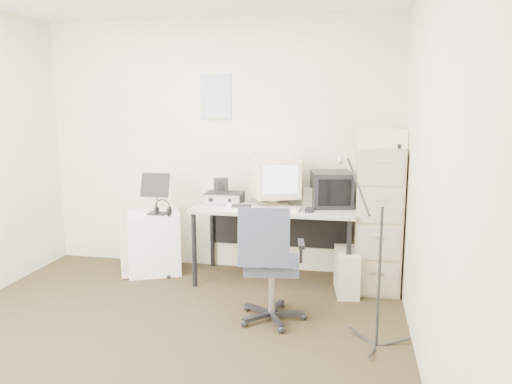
% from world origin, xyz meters
% --- Properties ---
extents(floor, '(3.60, 3.60, 0.01)m').
position_xyz_m(floor, '(0.00, 0.00, -0.01)').
color(floor, '#2C2417').
rests_on(floor, ground).
extents(wall_back, '(3.60, 0.02, 2.50)m').
position_xyz_m(wall_back, '(0.00, 1.80, 1.25)').
color(wall_back, '#F1EDC7').
rests_on(wall_back, ground).
extents(wall_right, '(0.02, 3.60, 2.50)m').
position_xyz_m(wall_right, '(1.80, 0.00, 1.25)').
color(wall_right, '#F1EDC7').
rests_on(wall_right, ground).
extents(wall_calendar, '(0.30, 0.02, 0.44)m').
position_xyz_m(wall_calendar, '(-0.02, 1.79, 1.75)').
color(wall_calendar, white).
rests_on(wall_calendar, wall_back).
extents(filing_cabinet, '(0.40, 0.60, 1.30)m').
position_xyz_m(filing_cabinet, '(1.58, 1.48, 0.65)').
color(filing_cabinet, '#BEAA92').
rests_on(filing_cabinet, floor).
extents(printer, '(0.43, 0.30, 0.16)m').
position_xyz_m(printer, '(1.58, 1.47, 1.38)').
color(printer, beige).
rests_on(printer, filing_cabinet).
extents(desk, '(1.50, 0.70, 0.73)m').
position_xyz_m(desk, '(0.63, 1.45, 0.36)').
color(desk, '#B0B19C').
rests_on(desk, floor).
extents(crt_monitor, '(0.54, 0.55, 0.45)m').
position_xyz_m(crt_monitor, '(0.62, 1.51, 0.95)').
color(crt_monitor, beige).
rests_on(crt_monitor, desk).
extents(crt_tv, '(0.43, 0.44, 0.33)m').
position_xyz_m(crt_tv, '(1.15, 1.56, 0.89)').
color(crt_tv, black).
rests_on(crt_tv, desk).
extents(desk_speaker, '(0.12, 0.12, 0.17)m').
position_xyz_m(desk_speaker, '(0.92, 1.53, 0.81)').
color(desk_speaker, beige).
rests_on(desk_speaker, desk).
extents(keyboard, '(0.47, 0.20, 0.03)m').
position_xyz_m(keyboard, '(0.66, 1.31, 0.74)').
color(keyboard, beige).
rests_on(keyboard, desk).
extents(mouse, '(0.08, 0.12, 0.03)m').
position_xyz_m(mouse, '(0.97, 1.27, 0.75)').
color(mouse, black).
rests_on(mouse, desk).
extents(radio_receiver, '(0.37, 0.27, 0.10)m').
position_xyz_m(radio_receiver, '(0.13, 1.52, 0.78)').
color(radio_receiver, black).
rests_on(radio_receiver, desk).
extents(radio_speaker, '(0.17, 0.16, 0.13)m').
position_xyz_m(radio_speaker, '(0.09, 1.53, 0.90)').
color(radio_speaker, black).
rests_on(radio_speaker, radio_receiver).
extents(papers, '(0.26, 0.33, 0.02)m').
position_xyz_m(papers, '(0.31, 1.29, 0.74)').
color(papers, white).
rests_on(papers, desk).
extents(pc_tower, '(0.24, 0.44, 0.39)m').
position_xyz_m(pc_tower, '(1.32, 1.26, 0.20)').
color(pc_tower, beige).
rests_on(pc_tower, floor).
extents(office_chair, '(0.61, 0.61, 0.94)m').
position_xyz_m(office_chair, '(0.75, 0.57, 0.47)').
color(office_chair, '#3D4455').
rests_on(office_chair, floor).
extents(side_cart, '(0.62, 0.57, 0.62)m').
position_xyz_m(side_cart, '(-0.59, 1.45, 0.31)').
color(side_cart, white).
rests_on(side_cart, floor).
extents(music_stand, '(0.31, 0.21, 0.41)m').
position_xyz_m(music_stand, '(-0.51, 1.37, 0.83)').
color(music_stand, black).
rests_on(music_stand, side_cart).
extents(headphones, '(0.19, 0.19, 0.03)m').
position_xyz_m(headphones, '(-0.44, 1.33, 0.67)').
color(headphones, black).
rests_on(headphones, side_cart).
extents(mic_stand, '(0.02, 0.02, 1.31)m').
position_xyz_m(mic_stand, '(1.54, 0.28, 0.65)').
color(mic_stand, black).
rests_on(mic_stand, floor).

